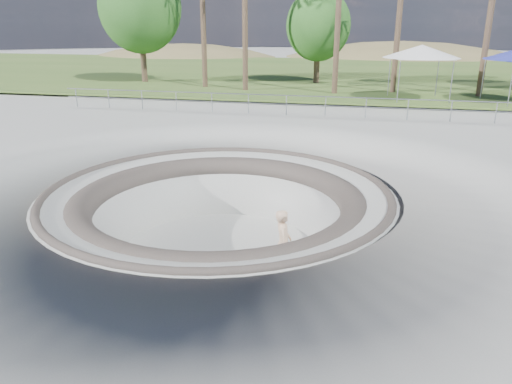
{
  "coord_description": "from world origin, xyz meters",
  "views": [
    {
      "loc": [
        4.21,
        -13.31,
        4.77
      ],
      "look_at": [
        1.04,
        0.49,
        -0.1
      ],
      "focal_mm": 35.0,
      "sensor_mm": 36.0,
      "label": 1
    }
  ],
  "objects": [
    {
      "name": "grass_strip",
      "position": [
        0.0,
        34.0,
        0.22
      ],
      "size": [
        180.0,
        36.0,
        0.12
      ],
      "color": "#3E5D25",
      "rests_on": "ground"
    },
    {
      "name": "ground",
      "position": [
        0.0,
        0.0,
        0.0
      ],
      "size": [
        180.0,
        180.0,
        0.0
      ],
      "primitive_type": "plane",
      "color": "#B0B0AB",
      "rests_on": "ground"
    },
    {
      "name": "skate_bowl",
      "position": [
        0.0,
        0.0,
        -1.83
      ],
      "size": [
        14.0,
        14.0,
        4.1
      ],
      "color": "#B0B0AB",
      "rests_on": "ground"
    },
    {
      "name": "bushy_tree_left",
      "position": [
        -13.1,
        23.35,
        5.76
      ],
      "size": [
        6.24,
        5.68,
        9.01
      ],
      "color": "brown",
      "rests_on": "ground"
    },
    {
      "name": "safety_railing",
      "position": [
        0.0,
        12.0,
        0.69
      ],
      "size": [
        25.0,
        0.06,
        1.03
      ],
      "color": "gray",
      "rests_on": "ground"
    },
    {
      "name": "skateboard",
      "position": [
        2.19,
        -1.28,
        -1.83
      ],
      "size": [
        0.88,
        0.41,
        0.09
      ],
      "color": "brown",
      "rests_on": "ground"
    },
    {
      "name": "distant_hills",
      "position": [
        3.78,
        57.17,
        -7.02
      ],
      "size": [
        103.2,
        45.0,
        28.6
      ],
      "color": "brown",
      "rests_on": "ground"
    },
    {
      "name": "skater",
      "position": [
        2.19,
        -1.28,
        -0.87
      ],
      "size": [
        0.6,
        0.78,
        1.89
      ],
      "primitive_type": "imported",
      "rotation": [
        0.0,
        0.0,
        1.81
      ],
      "color": "#DDB38F",
      "rests_on": "skateboard"
    },
    {
      "name": "bushy_tree_mid",
      "position": [
        0.0,
        25.63,
        4.44
      ],
      "size": [
        4.77,
        4.34,
        6.89
      ],
      "color": "brown",
      "rests_on": "ground"
    },
    {
      "name": "canopy_white",
      "position": [
        6.91,
        18.44,
        3.06
      ],
      "size": [
        6.2,
        6.2,
        3.17
      ],
      "color": "gray",
      "rests_on": "ground"
    }
  ]
}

